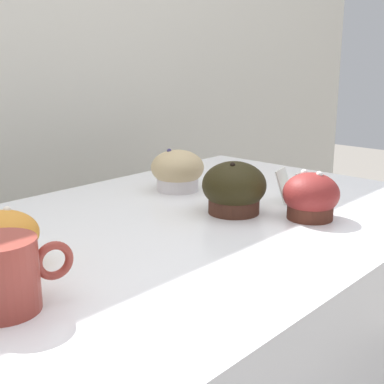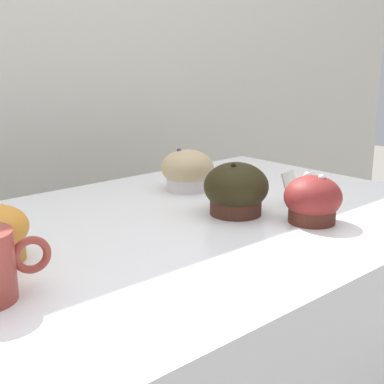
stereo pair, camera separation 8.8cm
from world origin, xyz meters
The scene contains 6 objects.
muffin_front_center centered at (0.10, -0.03, 0.98)m, with size 0.11×0.11×0.09m.
muffin_back_left centered at (0.15, 0.15, 0.97)m, with size 0.11×0.11×0.08m.
muffin_back_right centered at (-0.29, 0.03, 0.97)m, with size 0.09×0.09×0.08m.
muffin_front_left centered at (0.16, -0.15, 0.97)m, with size 0.09×0.09×0.08m.
coffee_cup centered at (-0.35, -0.07, 0.98)m, with size 0.12×0.08×0.08m.
price_card centered at (0.22, -0.07, 0.97)m, with size 0.06×0.05×0.06m.
Camera 1 is at (-0.60, -0.57, 1.20)m, focal length 50.00 mm.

